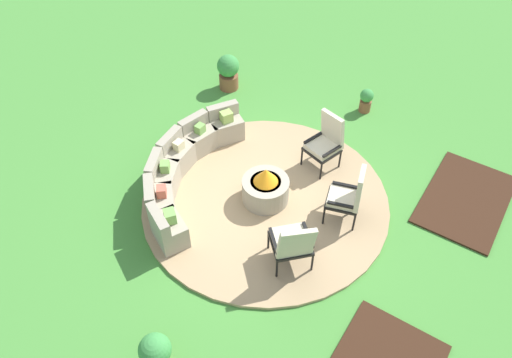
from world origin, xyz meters
TOP-DOWN VIEW (x-y plane):
  - ground_plane at (0.00, 0.00)m, footprint 24.00×24.00m
  - patio_circle at (0.00, 0.00)m, footprint 4.41×4.41m
  - mulch_bed_right at (1.98, -3.02)m, footprint 2.10×1.37m
  - fire_pit at (0.00, 0.00)m, footprint 0.83×0.83m
  - curved_stone_bench at (-0.41, 1.51)m, footprint 3.34×1.63m
  - lounge_chair_front_left at (-0.96, -1.08)m, footprint 0.85×0.87m
  - lounge_chair_front_right at (0.38, -1.39)m, footprint 0.66×0.68m
  - lounge_chair_back_left at (1.38, -0.45)m, footprint 0.70×0.68m
  - potted_plant_0 at (2.49, 2.55)m, footprint 0.49×0.49m
  - potted_plant_1 at (-3.35, -0.37)m, footprint 0.45×0.45m
  - potted_plant_2 at (3.39, -0.40)m, footprint 0.29×0.29m

SIDE VIEW (x-z plane):
  - ground_plane at x=0.00m, z-range 0.00..0.00m
  - mulch_bed_right at x=1.98m, z-range 0.00..0.04m
  - patio_circle at x=0.00m, z-range 0.00..0.06m
  - potted_plant_2 at x=3.39m, z-range 0.02..0.56m
  - potted_plant_1 at x=-3.35m, z-range 0.03..0.63m
  - fire_pit at x=0.00m, z-range -0.02..0.71m
  - curved_stone_bench at x=-0.41m, z-range 0.00..0.72m
  - potted_plant_0 at x=2.49m, z-range 0.03..0.86m
  - lounge_chair_front_left at x=-0.96m, z-range 0.08..1.13m
  - lounge_chair_front_right at x=0.38m, z-range 0.07..1.18m
  - lounge_chair_back_left at x=1.38m, z-range 0.07..1.20m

